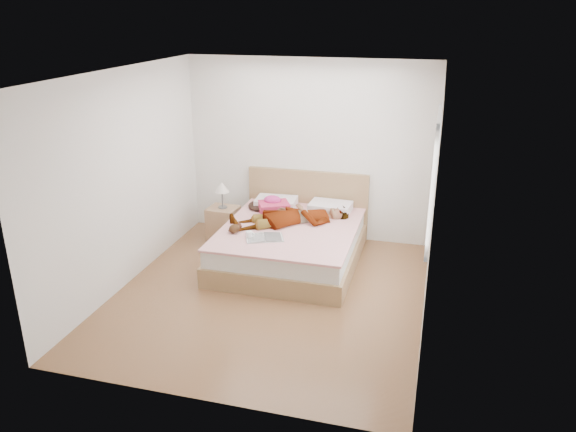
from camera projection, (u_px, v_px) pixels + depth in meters
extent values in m
plane|color=#55351A|center=(269.00, 294.00, 6.74)|extent=(4.00, 4.00, 0.00)
imported|color=silver|center=(292.00, 214.00, 7.56)|extent=(1.75, 1.38, 0.23)
ellipsoid|color=black|center=(262.00, 205.00, 8.13)|extent=(0.40, 0.49, 0.07)
cube|color=silver|center=(265.00, 198.00, 8.03)|extent=(0.08, 0.09, 0.05)
plane|color=white|center=(267.00, 73.00, 5.82)|extent=(4.00, 4.00, 0.00)
plane|color=silver|center=(309.00, 150.00, 8.09)|extent=(3.60, 0.00, 3.60)
plane|color=silver|center=(195.00, 267.00, 4.47)|extent=(3.60, 0.00, 3.60)
plane|color=silver|center=(125.00, 179.00, 6.72)|extent=(0.00, 4.00, 4.00)
plane|color=silver|center=(433.00, 206.00, 5.84)|extent=(0.00, 4.00, 4.00)
cube|color=white|center=(433.00, 179.00, 6.05)|extent=(0.02, 1.10, 1.30)
cube|color=silver|center=(432.00, 195.00, 5.52)|extent=(0.04, 0.06, 1.42)
cube|color=silver|center=(435.00, 165.00, 6.57)|extent=(0.04, 0.06, 1.42)
cube|color=silver|center=(428.00, 237.00, 6.29)|extent=(0.04, 1.22, 0.06)
cube|color=silver|center=(439.00, 116.00, 5.81)|extent=(0.04, 1.22, 0.06)
cube|color=silver|center=(433.00, 179.00, 6.05)|extent=(0.03, 0.04, 1.30)
cube|color=olive|center=(290.00, 253.00, 7.55)|extent=(1.78, 2.08, 0.26)
cube|color=silver|center=(290.00, 237.00, 7.47)|extent=(1.70, 2.00, 0.22)
cube|color=silver|center=(290.00, 228.00, 7.42)|extent=(1.74, 2.04, 0.03)
cube|color=olive|center=(308.00, 203.00, 8.33)|extent=(1.80, 0.07, 1.00)
cube|color=white|center=(276.00, 202.00, 8.14)|extent=(0.61, 0.44, 0.13)
cube|color=white|center=(330.00, 207.00, 7.95)|extent=(0.60, 0.43, 0.13)
cube|color=#D63A6A|center=(274.00, 207.00, 7.95)|extent=(0.52, 0.49, 0.14)
ellipsoid|color=#D43987|center=(272.00, 200.00, 7.97)|extent=(0.27, 0.21, 0.12)
cube|color=silver|center=(264.00, 238.00, 7.05)|extent=(0.53, 0.45, 0.01)
cube|color=white|center=(255.00, 238.00, 7.03)|extent=(0.32, 0.37, 0.02)
cube|color=black|center=(274.00, 237.00, 7.06)|extent=(0.32, 0.37, 0.02)
cylinder|color=white|center=(249.00, 235.00, 7.04)|extent=(0.10, 0.10, 0.09)
torus|color=white|center=(252.00, 235.00, 7.04)|extent=(0.07, 0.03, 0.06)
cylinder|color=black|center=(249.00, 232.00, 7.03)|extent=(0.08, 0.08, 0.00)
ellipsoid|color=#331B0E|center=(234.00, 229.00, 7.20)|extent=(0.18, 0.19, 0.11)
ellipsoid|color=beige|center=(234.00, 228.00, 7.19)|extent=(0.10, 0.10, 0.06)
sphere|color=#321B0D|center=(239.00, 226.00, 7.26)|extent=(0.09, 0.09, 0.09)
sphere|color=pink|center=(238.00, 224.00, 7.29)|extent=(0.03, 0.03, 0.03)
sphere|color=#FCA4BF|center=(242.00, 225.00, 7.26)|extent=(0.03, 0.03, 0.03)
ellipsoid|color=black|center=(230.00, 231.00, 7.21)|extent=(0.05, 0.06, 0.03)
ellipsoid|color=black|center=(235.00, 232.00, 7.16)|extent=(0.05, 0.06, 0.03)
cube|color=brown|center=(224.00, 224.00, 8.21)|extent=(0.44, 0.40, 0.51)
cylinder|color=#525252|center=(223.00, 207.00, 8.12)|extent=(0.14, 0.14, 0.02)
cylinder|color=#535353|center=(222.00, 199.00, 8.07)|extent=(0.02, 0.02, 0.26)
cone|color=silver|center=(222.00, 187.00, 8.01)|extent=(0.22, 0.22, 0.15)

